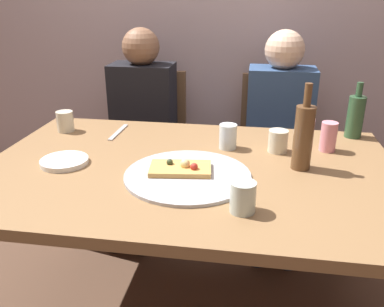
% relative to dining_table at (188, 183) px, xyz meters
% --- Properties ---
extents(back_wall, '(6.00, 0.10, 2.60)m').
position_rel_dining_table_xyz_m(back_wall, '(0.00, 1.25, 0.63)').
color(back_wall, '#B29EA3').
rests_on(back_wall, ground_plane).
extents(dining_table, '(1.57, 1.03, 0.74)m').
position_rel_dining_table_xyz_m(dining_table, '(0.00, 0.00, 0.00)').
color(dining_table, olive).
rests_on(dining_table, ground_plane).
extents(pizza_tray, '(0.45, 0.45, 0.01)m').
position_rel_dining_table_xyz_m(pizza_tray, '(0.01, -0.09, 0.08)').
color(pizza_tray, '#ADADB2').
rests_on(pizza_tray, dining_table).
extents(pizza_slice_last, '(0.23, 0.16, 0.05)m').
position_rel_dining_table_xyz_m(pizza_slice_last, '(-0.01, -0.07, 0.09)').
color(pizza_slice_last, tan).
rests_on(pizza_slice_last, pizza_tray).
extents(wine_bottle, '(0.07, 0.07, 0.32)m').
position_rel_dining_table_xyz_m(wine_bottle, '(0.42, 0.05, 0.20)').
color(wine_bottle, brown).
rests_on(wine_bottle, dining_table).
extents(beer_bottle, '(0.07, 0.07, 0.25)m').
position_rel_dining_table_xyz_m(beer_bottle, '(0.68, 0.44, 0.17)').
color(beer_bottle, '#2D5133').
rests_on(beer_bottle, dining_table).
extents(tumbler_near, '(0.08, 0.08, 0.10)m').
position_rel_dining_table_xyz_m(tumbler_near, '(-0.64, 0.31, 0.12)').
color(tumbler_near, beige).
rests_on(tumbler_near, dining_table).
extents(tumbler_far, '(0.08, 0.08, 0.09)m').
position_rel_dining_table_xyz_m(tumbler_far, '(0.34, 0.21, 0.12)').
color(tumbler_far, beige).
rests_on(tumbler_far, dining_table).
extents(wine_glass, '(0.07, 0.07, 0.10)m').
position_rel_dining_table_xyz_m(wine_glass, '(0.13, 0.21, 0.12)').
color(wine_glass, silver).
rests_on(wine_glass, dining_table).
extents(short_glass, '(0.08, 0.08, 0.10)m').
position_rel_dining_table_xyz_m(short_glass, '(0.22, -0.30, 0.12)').
color(short_glass, '#B7C6BC').
rests_on(short_glass, dining_table).
extents(soda_can, '(0.07, 0.07, 0.12)m').
position_rel_dining_table_xyz_m(soda_can, '(0.54, 0.25, 0.13)').
color(soda_can, pink).
rests_on(soda_can, dining_table).
extents(plate_stack, '(0.18, 0.18, 0.02)m').
position_rel_dining_table_xyz_m(plate_stack, '(-0.47, -0.05, 0.08)').
color(plate_stack, white).
rests_on(plate_stack, dining_table).
extents(table_knife, '(0.02, 0.22, 0.01)m').
position_rel_dining_table_xyz_m(table_knife, '(-0.39, 0.33, 0.07)').
color(table_knife, '#B7B7BC').
rests_on(table_knife, dining_table).
extents(chair_left, '(0.44, 0.44, 0.90)m').
position_rel_dining_table_xyz_m(chair_left, '(-0.41, 0.91, -0.16)').
color(chair_left, brown).
rests_on(chair_left, ground_plane).
extents(chair_right, '(0.44, 0.44, 0.90)m').
position_rel_dining_table_xyz_m(chair_right, '(0.37, 0.91, -0.16)').
color(chair_right, brown).
rests_on(chair_right, ground_plane).
extents(guest_in_sweater, '(0.36, 0.56, 1.17)m').
position_rel_dining_table_xyz_m(guest_in_sweater, '(-0.41, 0.76, -0.03)').
color(guest_in_sweater, black).
rests_on(guest_in_sweater, ground_plane).
extents(guest_in_beanie, '(0.36, 0.56, 1.17)m').
position_rel_dining_table_xyz_m(guest_in_beanie, '(0.37, 0.76, -0.03)').
color(guest_in_beanie, navy).
rests_on(guest_in_beanie, ground_plane).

